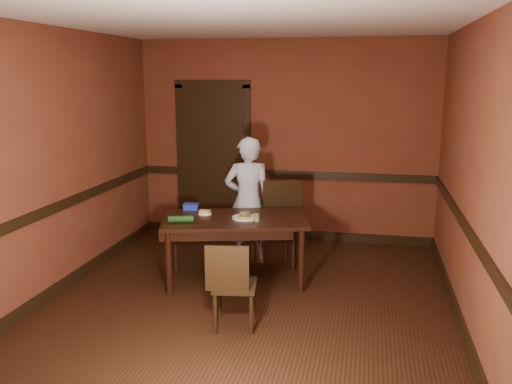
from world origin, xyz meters
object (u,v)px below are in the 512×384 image
at_px(dining_table, 235,249).
at_px(food_tub, 191,207).
at_px(person, 248,201).
at_px(chair_far, 273,225).
at_px(cheese_saucer, 205,213).
at_px(sauce_jar, 257,218).
at_px(sandwich_plate, 245,217).
at_px(chair_near, 235,284).

distance_m(dining_table, food_tub, 0.74).
height_order(person, food_tub, person).
height_order(chair_far, cheese_saucer, chair_far).
bearing_deg(chair_far, sauce_jar, -116.61).
xyz_separation_m(chair_far, sandwich_plate, (-0.21, -0.54, 0.23)).
xyz_separation_m(chair_far, person, (-0.32, 0.10, 0.26)).
bearing_deg(person, cheese_saucer, 37.76).
relative_size(sauce_jar, food_tub, 0.42).
distance_m(cheese_saucer, food_tub, 0.27).
xyz_separation_m(dining_table, sauce_jar, (0.26, -0.10, 0.40)).
bearing_deg(food_tub, chair_far, 10.05).
bearing_deg(sauce_jar, person, 109.47).
distance_m(sandwich_plate, sauce_jar, 0.18).
bearing_deg(cheese_saucer, food_tub, 142.35).
height_order(sauce_jar, food_tub, sauce_jar).
bearing_deg(chair_far, person, 141.50).
bearing_deg(sandwich_plate, sauce_jar, -31.76).
xyz_separation_m(chair_near, food_tub, (-0.85, 1.32, 0.35)).
bearing_deg(dining_table, chair_far, 43.93).
height_order(dining_table, sandwich_plate, sandwich_plate).
bearing_deg(sandwich_plate, chair_near, -81.67).
distance_m(sauce_jar, cheese_saucer, 0.64).
relative_size(person, food_tub, 8.21).
relative_size(dining_table, sandwich_plate, 5.58).
xyz_separation_m(cheese_saucer, food_tub, (-0.22, 0.17, 0.02)).
height_order(chair_far, sauce_jar, chair_far).
bearing_deg(chair_near, sauce_jar, -97.86).
bearing_deg(food_tub, person, 26.15).
relative_size(chair_near, sauce_jar, 10.26).
bearing_deg(person, sauce_jar, 90.16).
xyz_separation_m(chair_near, sauce_jar, (-0.01, 0.98, 0.35)).
height_order(sauce_jar, cheese_saucer, sauce_jar).
height_order(dining_table, person, person).
xyz_separation_m(person, cheese_saucer, (-0.36, -0.56, -0.03)).
bearing_deg(sauce_jar, food_tub, 157.89).
bearing_deg(chair_near, dining_table, -84.42).
bearing_deg(chair_near, sandwich_plate, -90.09).
distance_m(chair_far, person, 0.42).
height_order(chair_far, food_tub, chair_far).
bearing_deg(cheese_saucer, chair_far, 33.94).
relative_size(chair_near, person, 0.53).
bearing_deg(person, chair_far, 143.29).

